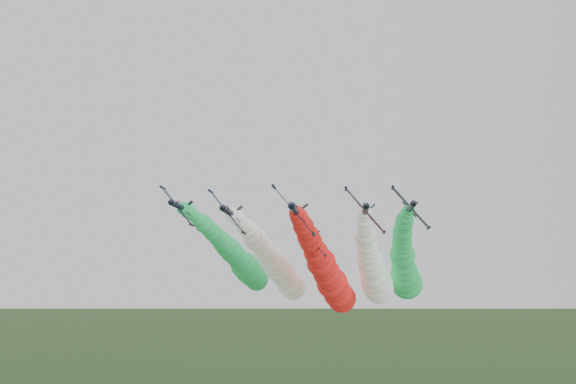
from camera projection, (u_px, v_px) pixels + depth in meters
name	position (u px, v px, depth m)	size (l,w,h in m)	color
jet_lead	(327.00, 273.00, 119.94)	(11.36, 67.88, 19.07)	black
jet_inner_left	(277.00, 266.00, 130.69)	(11.12, 67.64, 18.83)	black
jet_inner_right	(374.00, 272.00, 128.72)	(11.56, 68.08, 19.28)	black
jet_outer_left	(240.00, 261.00, 141.73)	(11.12, 67.63, 18.83)	black
jet_outer_right	(405.00, 268.00, 136.01)	(11.99, 68.51, 19.71)	black
jet_trail	(333.00, 283.00, 143.88)	(11.92, 68.44, 19.63)	black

